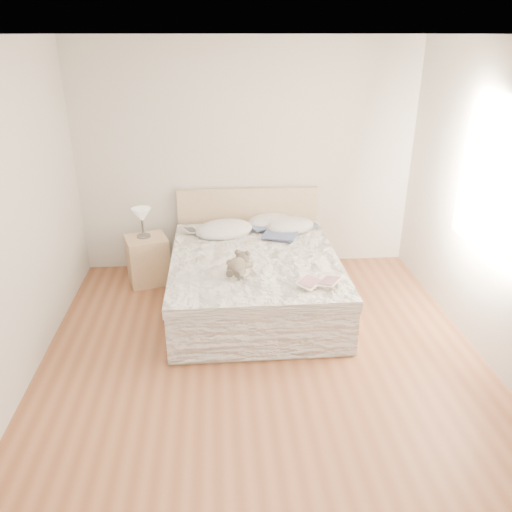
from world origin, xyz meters
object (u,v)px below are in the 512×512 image
object	(u,v)px
bed	(254,277)
childrens_book	(319,283)
table_lamp	(142,217)
nightstand	(148,260)
photo_book	(198,231)
teddy_bear	(237,272)

from	to	relation	value
bed	childrens_book	world-z (taller)	bed
bed	table_lamp	distance (m)	1.47
nightstand	photo_book	xyz separation A→B (m)	(0.60, -0.01, 0.35)
nightstand	childrens_book	world-z (taller)	childrens_book
bed	photo_book	xyz separation A→B (m)	(-0.60, 0.60, 0.32)
teddy_bear	childrens_book	bearing A→B (deg)	-1.83
bed	nightstand	size ratio (longest dim) A/B	3.83
nightstand	teddy_bear	bearing A→B (deg)	-49.40
table_lamp	photo_book	xyz separation A→B (m)	(0.62, -0.04, -0.18)
table_lamp	photo_book	distance (m)	0.65
teddy_bear	nightstand	bearing A→B (deg)	147.23
childrens_book	table_lamp	bearing A→B (deg)	178.47
bed	photo_book	distance (m)	0.91
bed	nightstand	bearing A→B (deg)	153.21
bed	teddy_bear	bearing A→B (deg)	-110.36
bed	photo_book	world-z (taller)	bed
nightstand	photo_book	world-z (taller)	photo_book
photo_book	nightstand	bearing A→B (deg)	151.96
bed	photo_book	bearing A→B (deg)	135.33
photo_book	childrens_book	world-z (taller)	same
nightstand	table_lamp	xyz separation A→B (m)	(-0.03, 0.03, 0.53)
childrens_book	teddy_bear	bearing A→B (deg)	-160.72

